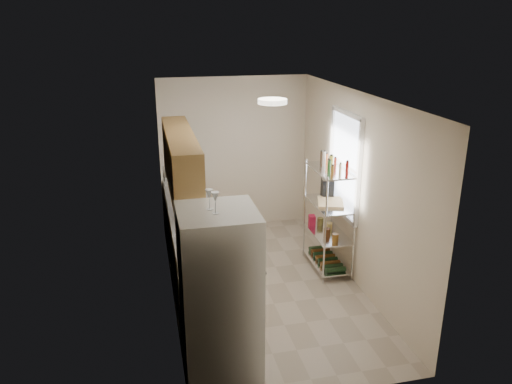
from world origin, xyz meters
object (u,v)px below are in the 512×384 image
frying_pan_large (185,208)px  cutting_board (331,202)px  refrigerator (220,297)px  rice_cooker (190,211)px  espresso_machine (327,187)px

frying_pan_large → cutting_board: cutting_board is taller
refrigerator → cutting_board: (1.89, 1.95, 0.12)m
refrigerator → frying_pan_large: (-0.12, 2.47, 0.02)m
frying_pan_large → rice_cooker: bearing=-75.5°
refrigerator → rice_cooker: bearing=92.1°
refrigerator → cutting_board: 2.72m
frying_pan_large → espresso_machine: bearing=2.6°
rice_cooker → frying_pan_large: (-0.04, 0.37, -0.08)m
frying_pan_large → espresso_machine: espresso_machine is taller
refrigerator → rice_cooker: refrigerator is taller
refrigerator → frying_pan_large: refrigerator is taller
refrigerator → rice_cooker: (-0.08, 2.10, 0.10)m
refrigerator → espresso_machine: bearing=49.1°
espresso_machine → rice_cooker: bearing=-162.8°
cutting_board → espresso_machine: 0.33m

